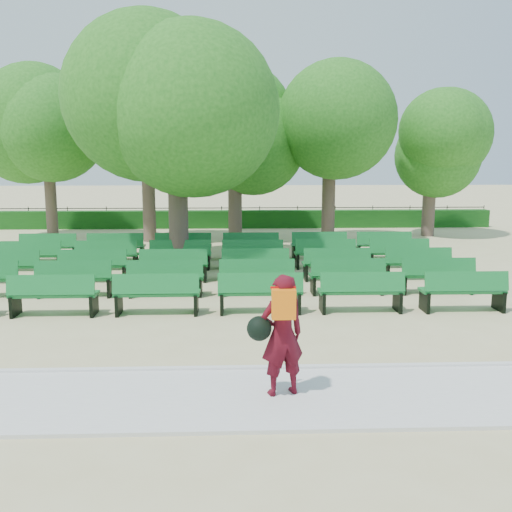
{
  "coord_description": "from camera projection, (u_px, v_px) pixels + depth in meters",
  "views": [
    {
      "loc": [
        -0.36,
        -15.5,
        3.62
      ],
      "look_at": [
        0.2,
        -1.0,
        1.1
      ],
      "focal_mm": 40.0,
      "sensor_mm": 36.0,
      "label": 1
    }
  ],
  "objects": [
    {
      "name": "paving",
      "position": [
        259.0,
        398.0,
        8.61
      ],
      "size": [
        30.0,
        2.2,
        0.06
      ],
      "primitive_type": "cube",
      "color": "silver",
      "rests_on": "ground"
    },
    {
      "name": "hedge",
      "position": [
        241.0,
        219.0,
        29.6
      ],
      "size": [
        26.0,
        0.7,
        0.9
      ],
      "primitive_type": "cube",
      "color": "#154D15",
      "rests_on": "ground"
    },
    {
      "name": "tree_among",
      "position": [
        176.0,
        108.0,
        17.85
      ],
      "size": [
        5.72,
        5.72,
        7.75
      ],
      "color": "brown",
      "rests_on": "ground"
    },
    {
      "name": "bench_array",
      "position": [
        215.0,
        277.0,
        16.92
      ],
      "size": [
        1.99,
        0.66,
        1.25
      ],
      "rotation": [
        0.0,
        0.0,
        -0.02
      ],
      "color": "#13702C",
      "rests_on": "ground"
    },
    {
      "name": "person",
      "position": [
        280.0,
        333.0,
        8.52
      ],
      "size": [
        0.92,
        0.63,
        1.86
      ],
      "rotation": [
        0.0,
        0.0,
        3.44
      ],
      "color": "#4B0A15",
      "rests_on": "ground"
    },
    {
      "name": "curb",
      "position": [
        256.0,
        369.0,
        9.73
      ],
      "size": [
        30.0,
        0.12,
        0.1
      ],
      "primitive_type": "cube",
      "color": "silver",
      "rests_on": "ground"
    },
    {
      "name": "tree_line",
      "position": [
        242.0,
        238.0,
        25.74
      ],
      "size": [
        21.8,
        6.8,
        7.04
      ],
      "primitive_type": null,
      "color": "#2C741F",
      "rests_on": "ground"
    },
    {
      "name": "ground",
      "position": [
        247.0,
        289.0,
        15.9
      ],
      "size": [
        120.0,
        120.0,
        0.0
      ],
      "primitive_type": "plane",
      "color": "#C3B781"
    },
    {
      "name": "fence",
      "position": [
        241.0,
        227.0,
        30.07
      ],
      "size": [
        26.0,
        0.1,
        1.02
      ],
      "primitive_type": null,
      "color": "black",
      "rests_on": "ground"
    }
  ]
}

